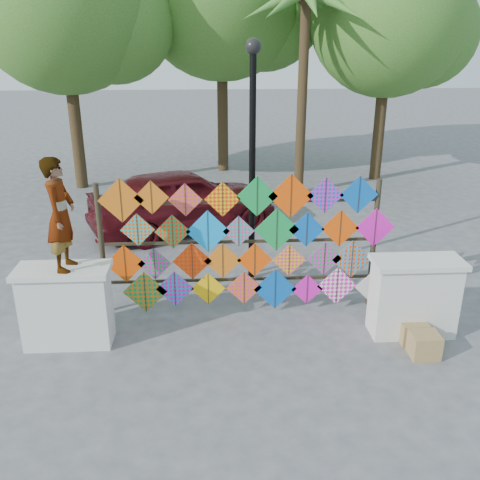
# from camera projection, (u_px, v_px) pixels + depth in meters

# --- Properties ---
(ground) EXTENTS (80.00, 80.00, 0.00)m
(ground) POSITION_uv_depth(u_px,v_px,m) (242.00, 331.00, 8.70)
(ground) COLOR gray
(ground) RESTS_ON ground
(parapet_left) EXTENTS (1.40, 0.65, 1.28)m
(parapet_left) POSITION_uv_depth(u_px,v_px,m) (67.00, 306.00, 8.14)
(parapet_left) COLOR white
(parapet_left) RESTS_ON ground
(parapet_right) EXTENTS (1.40, 0.65, 1.28)m
(parapet_right) POSITION_uv_depth(u_px,v_px,m) (414.00, 296.00, 8.43)
(parapet_right) COLOR white
(parapet_right) RESTS_ON ground
(kite_rack) EXTENTS (4.95, 0.24, 2.43)m
(kite_rack) POSITION_uv_depth(u_px,v_px,m) (245.00, 245.00, 8.94)
(kite_rack) COLOR #2D2619
(kite_rack) RESTS_ON ground
(tree_west) EXTENTS (5.85, 5.20, 8.01)m
(tree_west) POSITION_uv_depth(u_px,v_px,m) (66.00, 0.00, 14.92)
(tree_west) COLOR #402E1B
(tree_west) RESTS_ON ground
(tree_east) EXTENTS (5.40, 4.80, 7.42)m
(tree_east) POSITION_uv_depth(u_px,v_px,m) (392.00, 17.00, 16.04)
(tree_east) COLOR #402E1B
(tree_east) RESTS_ON ground
(palm_tree) EXTENTS (3.62, 3.62, 5.83)m
(palm_tree) POSITION_uv_depth(u_px,v_px,m) (305.00, 16.00, 14.47)
(palm_tree) COLOR #402E1B
(palm_tree) RESTS_ON ground
(vendor_woman) EXTENTS (0.44, 0.64, 1.67)m
(vendor_woman) POSITION_uv_depth(u_px,v_px,m) (60.00, 214.00, 7.61)
(vendor_woman) COLOR #99999E
(vendor_woman) RESTS_ON parapet_left
(sedan) EXTENTS (4.86, 3.44, 1.54)m
(sedan) POSITION_uv_depth(u_px,v_px,m) (183.00, 200.00, 12.91)
(sedan) COLOR #500D14
(sedan) RESTS_ON ground
(lamppost) EXTENTS (0.28, 0.28, 4.46)m
(lamppost) POSITION_uv_depth(u_px,v_px,m) (252.00, 142.00, 9.61)
(lamppost) COLOR black
(lamppost) RESTS_ON ground
(cardboard_box_near) EXTENTS (0.42, 0.37, 0.37)m
(cardboard_box_near) POSITION_uv_depth(u_px,v_px,m) (424.00, 345.00, 7.96)
(cardboard_box_near) COLOR #AC8453
(cardboard_box_near) RESTS_ON ground
(cardboard_box_far) EXTENTS (0.41, 0.38, 0.35)m
(cardboard_box_far) POSITION_uv_depth(u_px,v_px,m) (412.00, 331.00, 8.36)
(cardboard_box_far) COLOR #AC8453
(cardboard_box_far) RESTS_ON ground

